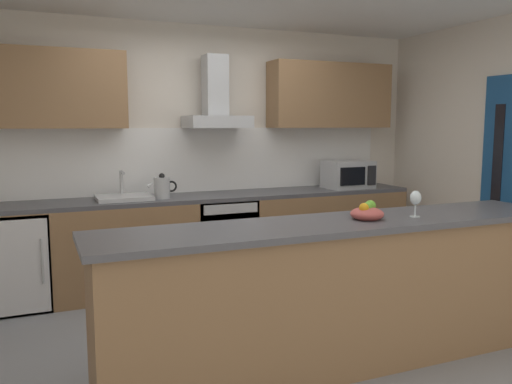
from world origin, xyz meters
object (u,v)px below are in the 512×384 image
object	(u,v)px
oven	(221,238)
fruit_bowl	(367,213)
kettle	(162,187)
sink	(124,197)
refrigerator	(15,260)
microwave	(348,174)
wine_glass	(416,199)
range_hood	(216,105)

from	to	relation	value
oven	fruit_bowl	size ratio (longest dim) A/B	3.64
fruit_bowl	kettle	bearing A→B (deg)	113.86
sink	refrigerator	bearing A→B (deg)	-179.17
kettle	sink	bearing A→B (deg)	172.75
oven	refrigerator	xyz separation A→B (m)	(-1.90, -0.00, -0.03)
fruit_bowl	refrigerator	bearing A→B (deg)	136.84
fruit_bowl	microwave	bearing A→B (deg)	60.27
sink	wine_glass	distance (m)	2.67
microwave	range_hood	xyz separation A→B (m)	(-1.46, 0.16, 0.74)
microwave	sink	bearing A→B (deg)	179.08
microwave	oven	bearing A→B (deg)	178.91
kettle	wine_glass	bearing A→B (deg)	-59.10
refrigerator	fruit_bowl	size ratio (longest dim) A/B	3.86
refrigerator	range_hood	bearing A→B (deg)	3.98
wine_glass	fruit_bowl	bearing A→B (deg)	171.58
microwave	kettle	size ratio (longest dim) A/B	1.73
refrigerator	wine_glass	xyz separation A→B (m)	(2.55, -2.12, 0.68)
refrigerator	kettle	distance (m)	1.43
wine_glass	fruit_bowl	xyz separation A→B (m)	(-0.35, 0.05, -0.08)
oven	kettle	xyz separation A→B (m)	(-0.60, -0.03, 0.55)
microwave	wine_glass	distance (m)	2.25
microwave	fruit_bowl	bearing A→B (deg)	-119.73
oven	wine_glass	bearing A→B (deg)	-72.99
oven	sink	distance (m)	1.06
wine_glass	fruit_bowl	distance (m)	0.36
sink	kettle	xyz separation A→B (m)	(0.35, -0.04, 0.08)
sink	fruit_bowl	world-z (taller)	sink
kettle	range_hood	bearing A→B (deg)	15.22
wine_glass	kettle	bearing A→B (deg)	120.90
refrigerator	wine_glass	world-z (taller)	wine_glass
kettle	wine_glass	distance (m)	2.43
microwave	wine_glass	xyz separation A→B (m)	(-0.82, -2.09, 0.05)
sink	fruit_bowl	size ratio (longest dim) A/B	2.27
refrigerator	wine_glass	bearing A→B (deg)	-39.69
kettle	range_hood	size ratio (longest dim) A/B	0.40
refrigerator	range_hood	distance (m)	2.34
wine_glass	range_hood	bearing A→B (deg)	106.08
fruit_bowl	wine_glass	bearing A→B (deg)	-8.42
kettle	fruit_bowl	bearing A→B (deg)	-66.14
refrigerator	sink	bearing A→B (deg)	0.83
microwave	refrigerator	bearing A→B (deg)	179.57
microwave	range_hood	size ratio (longest dim) A/B	0.69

